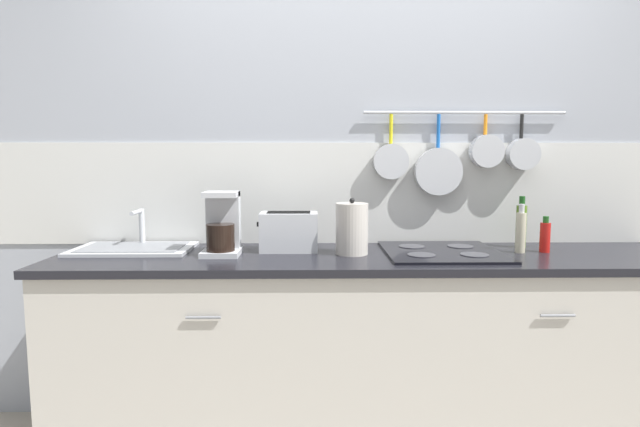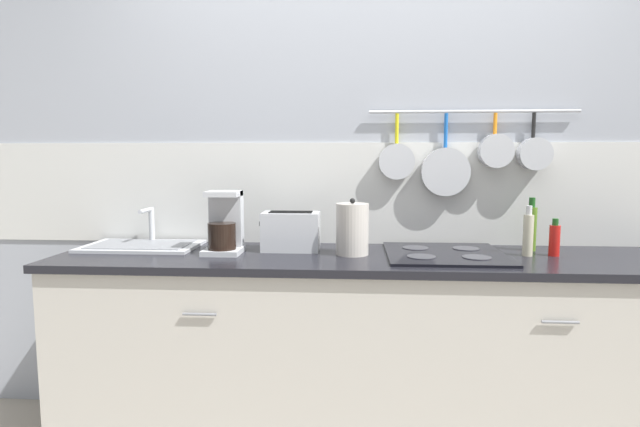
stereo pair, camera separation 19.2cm
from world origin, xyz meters
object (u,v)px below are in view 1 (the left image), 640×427
bottle_dish_soap (521,225)px  bottle_cooking_wine (545,236)px  coffee_maker (222,228)px  toaster (289,232)px  bottle_vinegar (521,231)px  kettle (352,229)px

bottle_dish_soap → bottle_cooking_wine: size_ratio=1.50×
coffee_maker → toaster: (0.30, 0.07, -0.03)m
coffee_maker → toaster: size_ratio=1.01×
bottle_dish_soap → bottle_vinegar: bearing=-113.3°
bottle_dish_soap → kettle: bearing=-169.4°
coffee_maker → bottle_dish_soap: coffee_maker is taller
coffee_maker → kettle: 0.59m
toaster → bottle_dish_soap: 1.14m
coffee_maker → toaster: 0.31m
bottle_vinegar → bottle_dish_soap: bearing=66.7°
kettle → bottle_vinegar: 0.79m
kettle → bottle_dish_soap: bearing=10.6°
coffee_maker → toaster: bearing=13.5°
bottle_vinegar → bottle_dish_soap: size_ratio=0.90×
toaster → bottle_vinegar: size_ratio=1.26×
kettle → bottle_cooking_wine: bearing=1.9°
kettle → bottle_cooking_wine: size_ratio=1.53×
bottle_vinegar → bottle_cooking_wine: bearing=5.0°
bottle_vinegar → bottle_cooking_wine: bottle_vinegar is taller
coffee_maker → kettle: coffee_maker is taller
bottle_vinegar → bottle_cooking_wine: 0.12m
toaster → kettle: 0.30m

